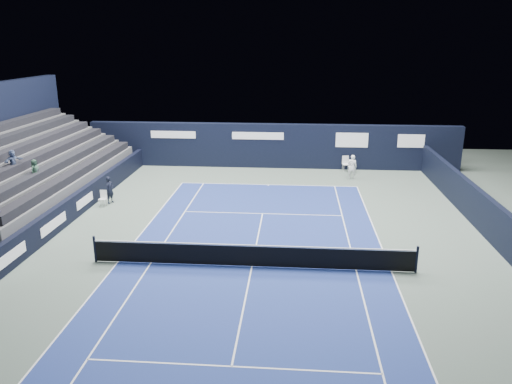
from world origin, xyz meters
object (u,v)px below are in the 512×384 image
(tennis_net, at_px, (252,255))
(line_judge_chair, at_px, (103,197))
(folding_chair_back_a, at_px, (346,161))
(folding_chair_back_b, at_px, (351,165))
(tennis_player, at_px, (352,167))

(tennis_net, bearing_deg, line_judge_chair, 141.14)
(folding_chair_back_a, relative_size, line_judge_chair, 1.21)
(folding_chair_back_a, height_order, folding_chair_back_b, folding_chair_back_a)
(folding_chair_back_b, distance_m, tennis_net, 16.43)
(line_judge_chair, relative_size, tennis_player, 0.54)
(folding_chair_back_a, bearing_deg, tennis_net, -118.76)
(folding_chair_back_a, distance_m, tennis_player, 2.14)
(folding_chair_back_b, xyz_separation_m, tennis_net, (-5.48, -15.49, 0.01))
(folding_chair_back_b, height_order, line_judge_chair, folding_chair_back_b)
(tennis_net, bearing_deg, folding_chair_back_b, 70.50)
(tennis_player, bearing_deg, folding_chair_back_b, 85.38)
(tennis_net, distance_m, tennis_player, 14.77)
(line_judge_chair, xyz_separation_m, tennis_player, (14.11, 6.70, 0.31))
(folding_chair_back_b, relative_size, tennis_net, 0.07)
(folding_chair_back_b, xyz_separation_m, tennis_player, (-0.14, -1.72, 0.31))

